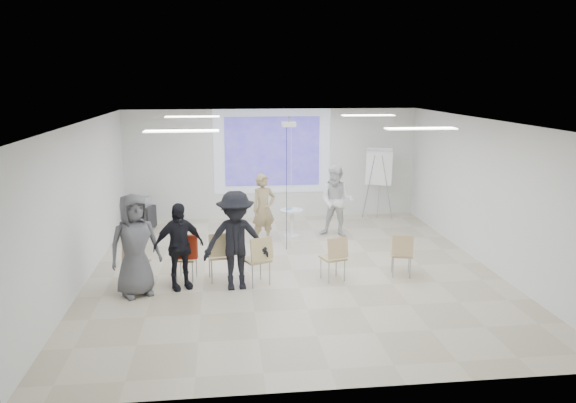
{
  "coord_description": "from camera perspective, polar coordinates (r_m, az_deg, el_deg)",
  "views": [
    {
      "loc": [
        -1.35,
        -10.73,
        3.8
      ],
      "look_at": [
        0.0,
        0.8,
        1.25
      ],
      "focal_mm": 35.0,
      "sensor_mm": 36.0,
      "label": 1
    }
  ],
  "objects": [
    {
      "name": "wall_back",
      "position": [
        15.51,
        -1.61,
        3.86
      ],
      "size": [
        8.0,
        0.1,
        3.0
      ],
      "primitive_type": "cube",
      "color": "silver",
      "rests_on": "floor"
    },
    {
      "name": "laptop",
      "position": [
        10.86,
        -6.94,
        -5.25
      ],
      "size": [
        0.39,
        0.31,
        0.03
      ],
      "primitive_type": "imported",
      "rotation": [
        0.0,
        0.0,
        3.28
      ],
      "color": "black",
      "rests_on": "chair_left_inner"
    },
    {
      "name": "red_jacket",
      "position": [
        10.7,
        -10.44,
        -4.55
      ],
      "size": [
        0.48,
        0.2,
        0.45
      ],
      "primitive_type": "cube",
      "rotation": [
        0.0,
        0.0,
        -0.2
      ],
      "color": "maroon",
      "rests_on": "chair_left_mid"
    },
    {
      "name": "pedestal_table",
      "position": [
        13.68,
        0.37,
        -2.03
      ],
      "size": [
        0.72,
        0.72,
        0.7
      ],
      "rotation": [
        0.0,
        0.0,
        -0.31
      ],
      "color": "white",
      "rests_on": "floor"
    },
    {
      "name": "player_right",
      "position": [
        13.71,
        4.97,
        0.45
      ],
      "size": [
        1.16,
        1.06,
        1.95
      ],
      "primitive_type": "imported",
      "rotation": [
        0.0,
        0.0,
        -0.4
      ],
      "color": "white",
      "rests_on": "floor"
    },
    {
      "name": "wall_right",
      "position": [
        12.23,
        19.67,
        0.82
      ],
      "size": [
        0.1,
        9.0,
        3.0
      ],
      "primitive_type": "cube",
      "color": "silver",
      "rests_on": "floor"
    },
    {
      "name": "audience_mid",
      "position": [
        10.23,
        -5.34,
        -3.31
      ],
      "size": [
        1.4,
        0.83,
        2.08
      ],
      "primitive_type": "imported",
      "rotation": [
        0.0,
        0.0,
        0.07
      ],
      "color": "black",
      "rests_on": "floor"
    },
    {
      "name": "ceiling",
      "position": [
        10.84,
        0.5,
        8.42
      ],
      "size": [
        8.0,
        9.0,
        0.1
      ],
      "primitive_type": "cube",
      "color": "white",
      "rests_on": "wall_back"
    },
    {
      "name": "chair_far_left",
      "position": [
        10.97,
        -15.3,
        -5.69
      ],
      "size": [
        0.51,
        0.53,
        0.81
      ],
      "rotation": [
        0.0,
        0.0,
        -0.43
      ],
      "color": "tan",
      "rests_on": "floor"
    },
    {
      "name": "chair_left_inner",
      "position": [
        10.75,
        -6.89,
        -5.14
      ],
      "size": [
        0.52,
        0.55,
        0.98
      ],
      "rotation": [
        0.0,
        0.0,
        0.14
      ],
      "color": "tan",
      "rests_on": "floor"
    },
    {
      "name": "fluor_panel_se",
      "position": [
        9.85,
        13.33,
        7.23
      ],
      "size": [
        1.2,
        0.3,
        0.02
      ],
      "primitive_type": "cube",
      "color": "white",
      "rests_on": "ceiling"
    },
    {
      "name": "projection_halo",
      "position": [
        15.4,
        -1.6,
        5.11
      ],
      "size": [
        3.2,
        0.01,
        2.3
      ],
      "primitive_type": "cube",
      "color": "silver",
      "rests_on": "wall_back"
    },
    {
      "name": "audience_left",
      "position": [
        10.42,
        -11.08,
        -3.85
      ],
      "size": [
        1.25,
        1.03,
        1.85
      ],
      "primitive_type": "imported",
      "rotation": [
        0.0,
        0.0,
        0.41
      ],
      "color": "black",
      "rests_on": "floor"
    },
    {
      "name": "ceiling_projector",
      "position": [
        12.36,
        0.08,
        7.23
      ],
      "size": [
        0.3,
        0.25,
        3.0
      ],
      "color": "white",
      "rests_on": "ceiling"
    },
    {
      "name": "chair_right_inner",
      "position": [
        10.73,
        4.77,
        -5.42
      ],
      "size": [
        0.53,
        0.55,
        0.89
      ],
      "rotation": [
        0.0,
        0.0,
        0.29
      ],
      "color": "tan",
      "rests_on": "floor"
    },
    {
      "name": "controller_left",
      "position": [
        13.22,
        -1.82,
        1.21
      ],
      "size": [
        0.09,
        0.13,
        0.04
      ],
      "primitive_type": "cube",
      "rotation": [
        0.0,
        0.0,
        0.44
      ],
      "color": "white",
      "rests_on": "player_left"
    },
    {
      "name": "av_cart",
      "position": [
        14.98,
        -14.55,
        -1.2
      ],
      "size": [
        0.68,
        0.62,
        0.83
      ],
      "rotation": [
        0.0,
        0.0,
        -0.38
      ],
      "color": "black",
      "rests_on": "floor"
    },
    {
      "name": "floor",
      "position": [
        11.48,
        0.47,
        -7.21
      ],
      "size": [
        8.0,
        9.0,
        0.1
      ],
      "primitive_type": "cube",
      "color": "beige",
      "rests_on": "ground"
    },
    {
      "name": "chair_right_far",
      "position": [
        11.15,
        11.5,
        -5.01
      ],
      "size": [
        0.5,
        0.52,
        0.87
      ],
      "rotation": [
        0.0,
        0.0,
        -0.24
      ],
      "color": "tan",
      "rests_on": "floor"
    },
    {
      "name": "player_left",
      "position": [
        13.02,
        -2.5,
        -0.31
      ],
      "size": [
        0.82,
        0.71,
        1.88
      ],
      "primitive_type": "imported",
      "rotation": [
        0.0,
        0.0,
        0.44
      ],
      "color": "tan",
      "rests_on": "floor"
    },
    {
      "name": "chair_center",
      "position": [
        10.48,
        -3.02,
        -5.6
      ],
      "size": [
        0.6,
        0.62,
        0.96
      ],
      "rotation": [
        0.0,
        0.0,
        0.42
      ],
      "color": "tan",
      "rests_on": "floor"
    },
    {
      "name": "fluor_panel_sw",
      "position": [
        9.29,
        -10.75,
        7.05
      ],
      "size": [
        1.2,
        0.3,
        0.02
      ],
      "primitive_type": "cube",
      "color": "white",
      "rests_on": "ceiling"
    },
    {
      "name": "controller_right",
      "position": [
        13.85,
        4.06,
        2.03
      ],
      "size": [
        0.08,
        0.12,
        0.04
      ],
      "primitive_type": "cube",
      "rotation": [
        0.0,
        0.0,
        -0.4
      ],
      "color": "white",
      "rests_on": "player_right"
    },
    {
      "name": "audience_outer",
      "position": [
        10.25,
        -15.35,
        -3.71
      ],
      "size": [
        1.2,
        1.05,
        2.07
      ],
      "primitive_type": "imported",
      "rotation": [
        0.0,
        0.0,
        0.47
      ],
      "color": "#58575C",
      "rests_on": "floor"
    },
    {
      "name": "fluor_panel_ne",
      "position": [
        13.19,
        8.15,
        8.66
      ],
      "size": [
        1.2,
        0.3,
        0.02
      ],
      "primitive_type": "cube",
      "color": "white",
      "rests_on": "ceiling"
    },
    {
      "name": "wall_left",
      "position": [
        11.3,
        -20.35,
        -0.14
      ],
      "size": [
        0.1,
        9.0,
        3.0
      ],
      "primitive_type": "cube",
      "color": "silver",
      "rests_on": "floor"
    },
    {
      "name": "chair_left_mid",
      "position": [
        10.91,
        -10.42,
        -5.46
      ],
      "size": [
        0.46,
        0.49,
        0.83
      ],
      "rotation": [
        0.0,
        0.0,
        -0.2
      ],
      "color": "tan",
      "rests_on": "floor"
    },
    {
      "name": "flipchart_easel",
      "position": [
        15.45,
        9.23,
        3.42
      ],
      "size": [
        0.79,
        0.63,
        1.95
      ],
      "rotation": [
        0.0,
        0.0,
        -0.39
      ],
      "color": "gray",
      "rests_on": "floor"
    },
    {
      "name": "projection_image",
      "position": [
        15.38,
        -1.59,
        5.1
      ],
      "size": [
        2.6,
        0.01,
        1.9
      ],
      "primitive_type": "cube",
      "color": "#3E33AE",
      "rests_on": "wall_back"
    },
    {
      "name": "fluor_panel_nw",
      "position": [
        12.77,
        -9.69,
        8.49
      ],
      "size": [
        1.2,
        0.3,
        0.02
      ],
      "primitive_type": "cube",
      "color": "white",
      "rests_on": "ceiling"
    }
  ]
}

